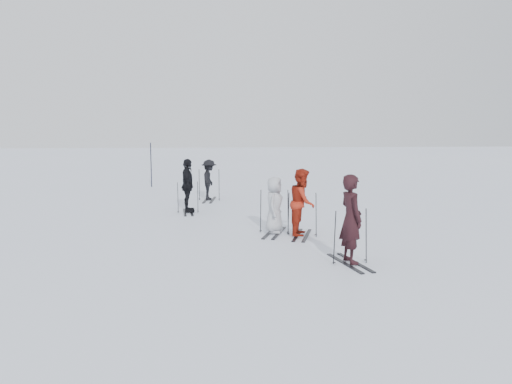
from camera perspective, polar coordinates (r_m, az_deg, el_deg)
ground at (r=14.88m, az=0.32°, el=-4.32°), size 120.00×120.00×0.00m
skier_near_dark at (r=11.25m, az=10.80°, el=-3.16°), size 0.61×0.80×1.98m
skier_red at (r=13.94m, az=5.32°, el=-1.26°), size 0.94×1.07×1.86m
skier_grey at (r=14.24m, az=2.11°, el=-1.59°), size 0.73×0.90×1.60m
skier_uphill_left at (r=17.81m, az=-7.81°, el=0.64°), size 0.55×1.14×1.89m
skier_uphill_far at (r=20.77m, az=-5.38°, el=1.33°), size 0.73×1.14×1.67m
skis_near_dark at (r=11.32m, az=10.76°, el=-4.93°), size 1.88×1.25×1.27m
skis_red at (r=13.99m, az=5.31°, el=-2.47°), size 1.93×1.39×1.26m
skis_grey at (r=14.26m, az=2.11°, el=-2.17°), size 2.00×1.47×1.30m
skis_uphill_left at (r=17.86m, az=-7.79°, el=-0.55°), size 1.63×0.96×1.14m
skis_uphill_far at (r=20.79m, az=-5.37°, el=0.89°), size 1.94×1.17×1.35m
piste_marker at (r=25.88m, az=-11.90°, el=3.05°), size 0.05×0.05×2.25m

